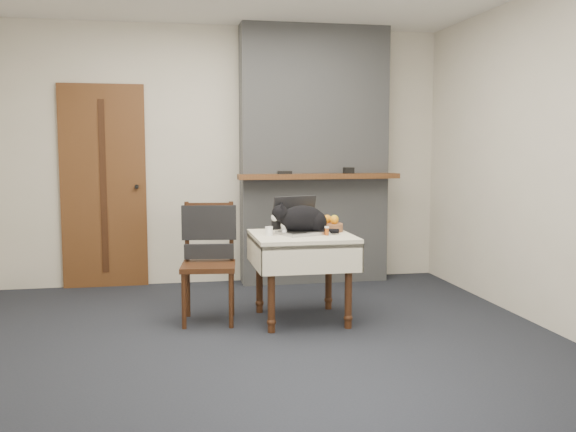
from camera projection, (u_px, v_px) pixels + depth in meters
The scene contains 12 objects.
ground at pixel (253, 337), 4.73m from camera, with size 4.50×4.50×0.00m, color black.
room_shell at pixel (243, 99), 4.99m from camera, with size 4.52×4.01×2.61m.
door at pixel (104, 187), 6.31m from camera, with size 0.82×0.10×2.00m.
chimney at pixel (314, 156), 6.56m from camera, with size 1.62×0.48×2.60m.
side_table at pixel (302, 248), 5.12m from camera, with size 0.78×0.78×0.70m.
laptop at pixel (300, 224), 5.16m from camera, with size 0.49×0.46×0.29m.
cat at pixel (303, 220), 5.12m from camera, with size 0.53×0.23×0.26m.
cream_jar at pixel (269, 231), 5.02m from camera, with size 0.06×0.06×0.07m, color white.
pill_bottle at pixel (327, 231), 5.02m from camera, with size 0.03×0.03×0.07m.
fruit_basket at pixel (329, 225), 5.26m from camera, with size 0.23×0.23×0.13m.
desk_clutter at pixel (322, 233), 5.17m from camera, with size 0.12×0.01×0.01m, color black.
chair at pixel (209, 245), 5.15m from camera, with size 0.48×0.47×0.95m.
Camera 1 is at (-0.63, -4.57, 1.40)m, focal length 40.00 mm.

